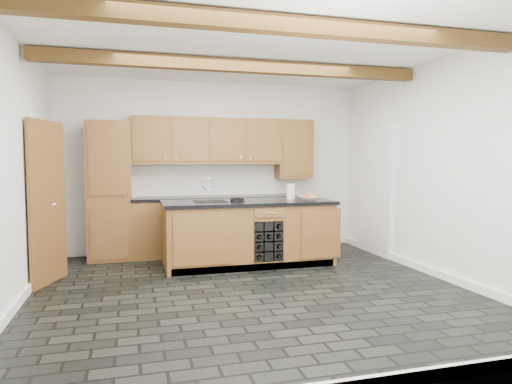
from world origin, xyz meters
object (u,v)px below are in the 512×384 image
(island, at_px, (249,233))
(kitchen_scale, at_px, (237,199))
(fruit_bowl, at_px, (309,199))
(paper_towel, at_px, (291,191))

(island, xyz_separation_m, kitchen_scale, (-0.18, -0.02, 0.49))
(kitchen_scale, bearing_deg, island, -11.31)
(fruit_bowl, bearing_deg, paper_towel, 117.80)
(island, xyz_separation_m, paper_towel, (0.69, 0.13, 0.58))
(island, distance_m, paper_towel, 0.91)
(fruit_bowl, distance_m, paper_towel, 0.38)
(kitchen_scale, xyz_separation_m, fruit_bowl, (1.04, -0.17, 0.00))
(island, relative_size, fruit_bowl, 10.71)
(island, bearing_deg, kitchen_scale, -172.46)
(island, relative_size, kitchen_scale, 12.52)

